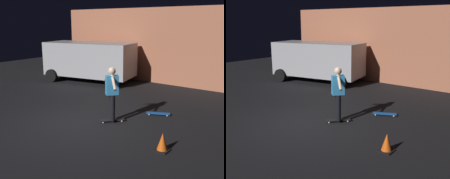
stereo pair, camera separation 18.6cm
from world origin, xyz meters
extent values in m
plane|color=black|center=(0.00, 0.00, 0.00)|extent=(28.00, 28.00, 0.00)
cube|color=#B76B4C|center=(-0.98, 8.70, 1.88)|extent=(11.75, 4.15, 3.76)
cube|color=#B2B2B7|center=(-3.89, 4.91, 1.18)|extent=(4.89, 2.77, 1.70)
cube|color=black|center=(-6.13, 4.46, 1.53)|extent=(0.41, 1.73, 0.64)
cylinder|color=black|center=(-5.41, 3.60, 0.33)|extent=(0.69, 0.35, 0.66)
cylinder|color=black|center=(-5.81, 5.54, 0.33)|extent=(0.69, 0.35, 0.66)
cylinder|color=black|center=(-1.98, 4.29, 0.33)|extent=(0.69, 0.35, 0.66)
cylinder|color=black|center=(-2.38, 6.23, 0.33)|extent=(0.69, 0.35, 0.66)
cube|color=black|center=(0.67, 0.76, 0.06)|extent=(0.66, 0.72, 0.02)
sphere|color=silver|center=(0.80, 1.04, 0.03)|extent=(0.05, 0.05, 0.05)
sphere|color=silver|center=(0.93, 0.93, 0.03)|extent=(0.05, 0.05, 0.05)
sphere|color=silver|center=(0.40, 0.59, 0.03)|extent=(0.05, 0.05, 0.05)
sphere|color=silver|center=(0.53, 0.48, 0.03)|extent=(0.05, 0.05, 0.05)
cube|color=#1959B2|center=(1.54, 2.20, 0.06)|extent=(0.79, 0.53, 0.02)
sphere|color=silver|center=(1.77, 2.41, 0.03)|extent=(0.05, 0.05, 0.05)
sphere|color=silver|center=(1.85, 2.26, 0.03)|extent=(0.05, 0.05, 0.05)
sphere|color=silver|center=(1.23, 2.14, 0.03)|extent=(0.05, 0.05, 0.05)
sphere|color=silver|center=(1.31, 1.99, 0.03)|extent=(0.05, 0.05, 0.05)
cylinder|color=black|center=(0.58, 0.83, 0.48)|extent=(0.14, 0.14, 0.82)
cylinder|color=black|center=(0.75, 0.69, 0.48)|extent=(0.14, 0.14, 0.82)
cube|color=#338CCC|center=(0.67, 0.76, 1.19)|extent=(0.42, 0.43, 0.60)
sphere|color=beige|center=(0.67, 0.76, 1.62)|extent=(0.23, 0.23, 0.23)
cylinder|color=beige|center=(0.50, 0.91, 1.34)|extent=(0.47, 0.42, 0.46)
cylinder|color=beige|center=(0.83, 0.62, 1.34)|extent=(0.47, 0.42, 0.46)
cube|color=black|center=(2.84, -0.10, 0.01)|extent=(0.34, 0.34, 0.03)
cone|color=#EA5914|center=(2.84, -0.10, 0.23)|extent=(0.28, 0.28, 0.46)
camera|label=1|loc=(5.51, -5.72, 3.08)|focal=43.60mm
camera|label=2|loc=(5.66, -5.61, 3.08)|focal=43.60mm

